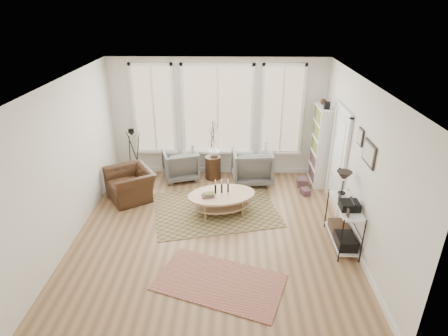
{
  "coord_description": "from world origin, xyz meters",
  "views": [
    {
      "loc": [
        0.35,
        -6.04,
        4.2
      ],
      "look_at": [
        0.2,
        0.6,
        1.1
      ],
      "focal_mm": 30.0,
      "sensor_mm": 36.0,
      "label": 1
    }
  ],
  "objects_px": {
    "side_table": "(213,149)",
    "accent_chair": "(130,184)",
    "bookcase": "(320,145)",
    "coffee_table": "(221,198)",
    "low_shelf": "(344,220)",
    "armchair_left": "(181,164)",
    "armchair_right": "(252,166)"
  },
  "relations": [
    {
      "from": "armchair_left",
      "to": "side_table",
      "type": "height_order",
      "value": "side_table"
    },
    {
      "from": "side_table",
      "to": "accent_chair",
      "type": "xyz_separation_m",
      "value": [
        -1.8,
        -1.03,
        -0.44
      ]
    },
    {
      "from": "low_shelf",
      "to": "armchair_left",
      "type": "bearing_deg",
      "value": 141.28
    },
    {
      "from": "low_shelf",
      "to": "armchair_left",
      "type": "height_order",
      "value": "low_shelf"
    },
    {
      "from": "bookcase",
      "to": "side_table",
      "type": "xyz_separation_m",
      "value": [
        -2.55,
        0.14,
        -0.18
      ]
    },
    {
      "from": "armchair_right",
      "to": "side_table",
      "type": "height_order",
      "value": "side_table"
    },
    {
      "from": "armchair_left",
      "to": "armchair_right",
      "type": "distance_m",
      "value": 1.76
    },
    {
      "from": "armchair_left",
      "to": "accent_chair",
      "type": "distance_m",
      "value": 1.42
    },
    {
      "from": "armchair_left",
      "to": "armchair_right",
      "type": "height_order",
      "value": "armchair_right"
    },
    {
      "from": "bookcase",
      "to": "low_shelf",
      "type": "distance_m",
      "value": 2.56
    },
    {
      "from": "bookcase",
      "to": "armchair_right",
      "type": "height_order",
      "value": "bookcase"
    },
    {
      "from": "armchair_left",
      "to": "coffee_table",
      "type": "bearing_deg",
      "value": 105.46
    },
    {
      "from": "bookcase",
      "to": "armchair_left",
      "type": "distance_m",
      "value": 3.4
    },
    {
      "from": "low_shelf",
      "to": "accent_chair",
      "type": "xyz_separation_m",
      "value": [
        -4.29,
        1.64,
        -0.18
      ]
    },
    {
      "from": "bookcase",
      "to": "coffee_table",
      "type": "bearing_deg",
      "value": -146.94
    },
    {
      "from": "side_table",
      "to": "accent_chair",
      "type": "relative_size",
      "value": 1.57
    },
    {
      "from": "armchair_left",
      "to": "accent_chair",
      "type": "relative_size",
      "value": 0.81
    },
    {
      "from": "armchair_right",
      "to": "side_table",
      "type": "relative_size",
      "value": 0.58
    },
    {
      "from": "armchair_left",
      "to": "side_table",
      "type": "distance_m",
      "value": 0.9
    },
    {
      "from": "low_shelf",
      "to": "side_table",
      "type": "height_order",
      "value": "side_table"
    },
    {
      "from": "armchair_left",
      "to": "armchair_right",
      "type": "bearing_deg",
      "value": 157.44
    },
    {
      "from": "bookcase",
      "to": "side_table",
      "type": "relative_size",
      "value": 1.27
    },
    {
      "from": "bookcase",
      "to": "low_shelf",
      "type": "relative_size",
      "value": 1.58
    },
    {
      "from": "bookcase",
      "to": "side_table",
      "type": "distance_m",
      "value": 2.56
    },
    {
      "from": "bookcase",
      "to": "coffee_table",
      "type": "xyz_separation_m",
      "value": [
        -2.29,
        -1.49,
        -0.61
      ]
    },
    {
      "from": "bookcase",
      "to": "coffee_table",
      "type": "height_order",
      "value": "bookcase"
    },
    {
      "from": "bookcase",
      "to": "armchair_right",
      "type": "bearing_deg",
      "value": -179.01
    },
    {
      "from": "side_table",
      "to": "coffee_table",
      "type": "bearing_deg",
      "value": -81.17
    },
    {
      "from": "coffee_table",
      "to": "side_table",
      "type": "height_order",
      "value": "side_table"
    },
    {
      "from": "coffee_table",
      "to": "armchair_left",
      "type": "relative_size",
      "value": 1.9
    },
    {
      "from": "accent_chair",
      "to": "coffee_table",
      "type": "bearing_deg",
      "value": 39.92
    },
    {
      "from": "coffee_table",
      "to": "accent_chair",
      "type": "relative_size",
      "value": 1.53
    }
  ]
}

